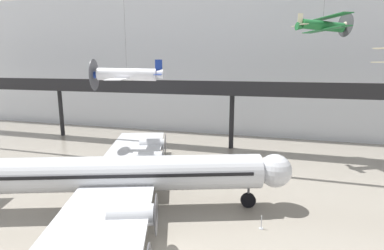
% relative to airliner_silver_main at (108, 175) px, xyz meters
% --- Properties ---
extents(hangar_back_wall, '(140.00, 3.00, 25.77)m').
position_rel_airliner_silver_main_xyz_m(hangar_back_wall, '(6.84, 32.98, 9.63)').
color(hangar_back_wall, silver).
rests_on(hangar_back_wall, ground).
extents(mezzanine_walkway, '(110.00, 3.20, 10.16)m').
position_rel_airliner_silver_main_xyz_m(mezzanine_walkway, '(6.84, 21.72, 5.24)').
color(mezzanine_walkway, black).
rests_on(mezzanine_walkway, ground).
extents(airliner_silver_main, '(30.60, 35.72, 8.96)m').
position_rel_airliner_silver_main_xyz_m(airliner_silver_main, '(0.00, 0.00, 0.00)').
color(airliner_silver_main, silver).
rests_on(airliner_silver_main, ground).
extents(suspended_plane_white_twin, '(8.37, 9.96, 11.34)m').
position_rel_airliner_silver_main_xyz_m(suspended_plane_white_twin, '(-3.11, 9.74, 8.00)').
color(suspended_plane_white_twin, silver).
extents(suspended_plane_green_biplane, '(7.08, 8.02, 5.24)m').
position_rel_airliner_silver_main_xyz_m(suspended_plane_green_biplane, '(18.08, 20.28, 13.82)').
color(suspended_plane_green_biplane, '#1E6B33').
extents(stanchion_barrier, '(0.36, 0.36, 1.08)m').
position_rel_airliner_silver_main_xyz_m(stanchion_barrier, '(12.68, 0.69, -2.93)').
color(stanchion_barrier, '#B2B5BA').
rests_on(stanchion_barrier, ground).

